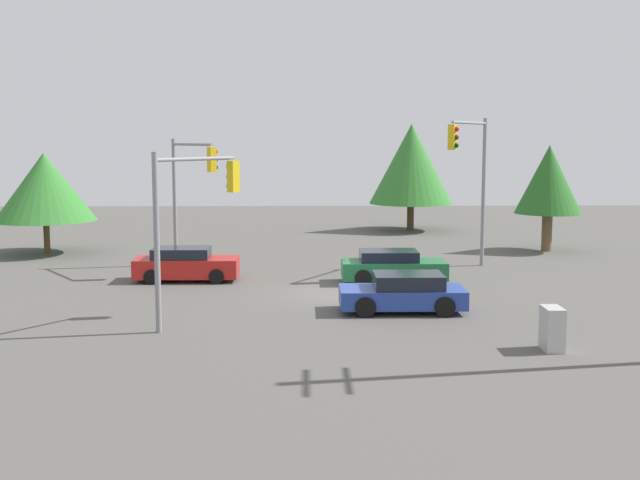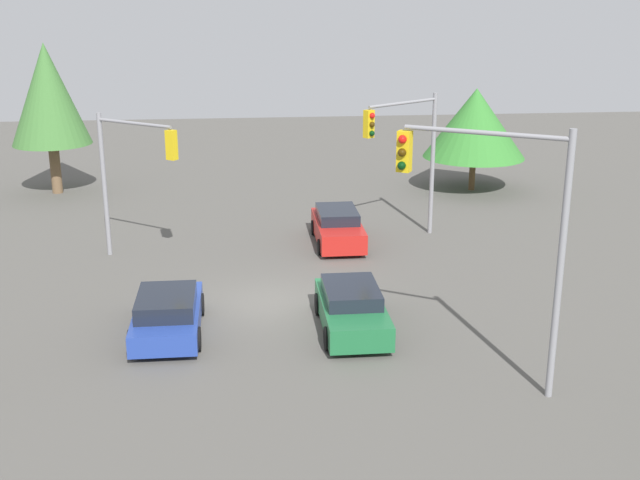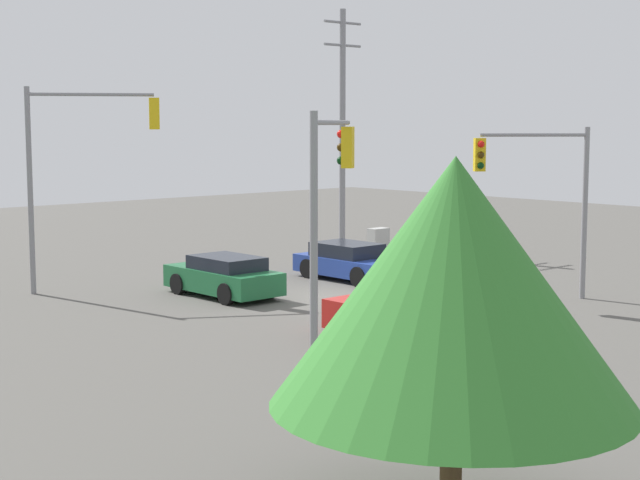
{
  "view_description": "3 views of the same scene",
  "coord_description": "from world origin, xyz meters",
  "px_view_note": "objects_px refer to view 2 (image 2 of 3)",
  "views": [
    {
      "loc": [
        30.12,
        -1.28,
        5.96
      ],
      "look_at": [
        0.36,
        -0.71,
        2.14
      ],
      "focal_mm": 45.0,
      "sensor_mm": 36.0,
      "label": 1
    },
    {
      "loc": [
        0.86,
        24.61,
        9.92
      ],
      "look_at": [
        -1.65,
        0.69,
        2.36
      ],
      "focal_mm": 45.0,
      "sensor_mm": 36.0,
      "label": 2
    },
    {
      "loc": [
        -21.46,
        -23.21,
        5.61
      ],
      "look_at": [
        -0.08,
        0.26,
        1.86
      ],
      "focal_mm": 55.0,
      "sensor_mm": 36.0,
      "label": 3
    }
  ],
  "objects_px": {
    "sedan_blue": "(167,314)",
    "traffic_signal_main": "(408,143)",
    "traffic_signal_aux": "(498,211)",
    "sedan_red": "(338,227)",
    "traffic_signal_cross": "(132,163)",
    "sedan_green": "(352,309)"
  },
  "relations": [
    {
      "from": "sedan_red",
      "to": "traffic_signal_main",
      "type": "relative_size",
      "value": 0.72
    },
    {
      "from": "sedan_blue",
      "to": "sedan_red",
      "type": "relative_size",
      "value": 1.0
    },
    {
      "from": "sedan_red",
      "to": "traffic_signal_cross",
      "type": "height_order",
      "value": "traffic_signal_cross"
    },
    {
      "from": "sedan_blue",
      "to": "traffic_signal_cross",
      "type": "xyz_separation_m",
      "value": [
        1.63,
        -6.99,
        3.16
      ]
    },
    {
      "from": "sedan_blue",
      "to": "traffic_signal_aux",
      "type": "xyz_separation_m",
      "value": [
        -8.56,
        4.08,
        4.04
      ]
    },
    {
      "from": "sedan_blue",
      "to": "sedan_green",
      "type": "relative_size",
      "value": 1.0
    },
    {
      "from": "sedan_red",
      "to": "traffic_signal_aux",
      "type": "bearing_deg",
      "value": 100.79
    },
    {
      "from": "traffic_signal_aux",
      "to": "traffic_signal_cross",
      "type": "bearing_deg",
      "value": -15.71
    },
    {
      "from": "sedan_red",
      "to": "sedan_green",
      "type": "height_order",
      "value": "sedan_red"
    },
    {
      "from": "traffic_signal_main",
      "to": "traffic_signal_aux",
      "type": "xyz_separation_m",
      "value": [
        0.43,
        12.62,
        0.63
      ]
    },
    {
      "from": "traffic_signal_main",
      "to": "traffic_signal_aux",
      "type": "relative_size",
      "value": 0.86
    },
    {
      "from": "sedan_blue",
      "to": "traffic_signal_main",
      "type": "bearing_deg",
      "value": 43.56
    },
    {
      "from": "sedan_blue",
      "to": "traffic_signal_aux",
      "type": "relative_size",
      "value": 0.62
    },
    {
      "from": "sedan_red",
      "to": "traffic_signal_main",
      "type": "distance_m",
      "value": 4.4
    },
    {
      "from": "sedan_red",
      "to": "traffic_signal_main",
      "type": "xyz_separation_m",
      "value": [
        -2.8,
        -0.16,
        3.39
      ]
    },
    {
      "from": "sedan_green",
      "to": "traffic_signal_cross",
      "type": "distance_m",
      "value": 10.64
    },
    {
      "from": "sedan_blue",
      "to": "traffic_signal_aux",
      "type": "height_order",
      "value": "traffic_signal_aux"
    },
    {
      "from": "sedan_blue",
      "to": "traffic_signal_main",
      "type": "distance_m",
      "value": 12.86
    },
    {
      "from": "sedan_red",
      "to": "traffic_signal_cross",
      "type": "bearing_deg",
      "value": 10.11
    },
    {
      "from": "sedan_blue",
      "to": "sedan_red",
      "type": "xyz_separation_m",
      "value": [
        -6.19,
        -8.38,
        0.03
      ]
    },
    {
      "from": "sedan_red",
      "to": "traffic_signal_aux",
      "type": "relative_size",
      "value": 0.63
    },
    {
      "from": "sedan_red",
      "to": "traffic_signal_aux",
      "type": "distance_m",
      "value": 13.31
    }
  ]
}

